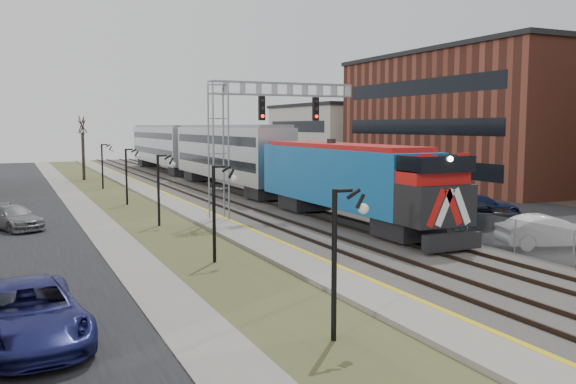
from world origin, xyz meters
TOP-DOWN VIEW (x-y plane):
  - street_west at (-11.50, 35.00)m, footprint 7.00×120.00m
  - sidewalk at (-7.00, 35.00)m, footprint 2.00×120.00m
  - grass_median at (-4.00, 35.00)m, footprint 4.00×120.00m
  - platform at (-1.00, 35.00)m, footprint 2.00×120.00m
  - ballast_bed at (4.00, 35.00)m, footprint 8.00×120.00m
  - parking_lot at (16.00, 35.00)m, footprint 16.00×120.00m
  - platform_edge at (-0.12, 35.00)m, footprint 0.24×120.00m
  - track_near at (2.00, 35.00)m, footprint 1.58×120.00m
  - track_far at (5.50, 35.00)m, footprint 1.58×120.00m
  - train at (5.50, 47.74)m, footprint 3.00×63.05m
  - signal_gantry at (1.22, 27.99)m, footprint 9.00×1.07m
  - lampposts at (-4.00, 18.29)m, footprint 0.14×62.14m
  - fence at (8.20, 35.00)m, footprint 0.04×120.00m
  - buildings_east at (30.00, 31.18)m, footprint 16.00×76.00m
  - car_lot_b at (10.80, 14.56)m, footprint 4.81×2.98m
  - car_lot_c at (11.94, 20.03)m, footprint 5.45×3.96m
  - car_lot_d at (13.22, 22.00)m, footprint 5.70×2.66m
  - car_lot_e at (12.27, 31.98)m, footprint 4.09×2.44m
  - car_lot_f at (13.23, 30.54)m, footprint 4.27×1.79m
  - car_street_a at (-11.15, 11.16)m, footprint 3.07×5.81m
  - car_street_b at (-11.35, 30.26)m, footprint 3.43×4.75m

SIDE VIEW (x-z plane):
  - street_west at x=-11.50m, z-range 0.00..0.04m
  - parking_lot at x=16.00m, z-range 0.00..0.04m
  - grass_median at x=-4.00m, z-range 0.00..0.06m
  - sidewalk at x=-7.00m, z-range 0.00..0.08m
  - ballast_bed at x=4.00m, z-range 0.00..0.20m
  - platform at x=-1.00m, z-range 0.00..0.24m
  - platform_edge at x=-0.12m, z-range 0.24..0.25m
  - track_near at x=2.00m, z-range 0.20..0.35m
  - track_far at x=5.50m, z-range 0.20..0.35m
  - car_street_b at x=-11.35m, z-range 0.00..1.28m
  - car_lot_e at x=12.27m, z-range 0.00..1.30m
  - car_lot_f at x=13.23m, z-range 0.00..1.37m
  - car_lot_c at x=11.94m, z-range 0.00..1.38m
  - car_lot_b at x=10.80m, z-range 0.00..1.50m
  - car_street_a at x=-11.15m, z-range 0.00..1.56m
  - fence at x=8.20m, z-range 0.00..1.60m
  - car_lot_d at x=13.22m, z-range 0.00..1.61m
  - lampposts at x=-4.00m, z-range 0.00..4.00m
  - train at x=5.50m, z-range 0.22..5.55m
  - signal_gantry at x=1.22m, z-range 1.51..9.66m
  - buildings_east at x=30.00m, z-range -1.19..13.81m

